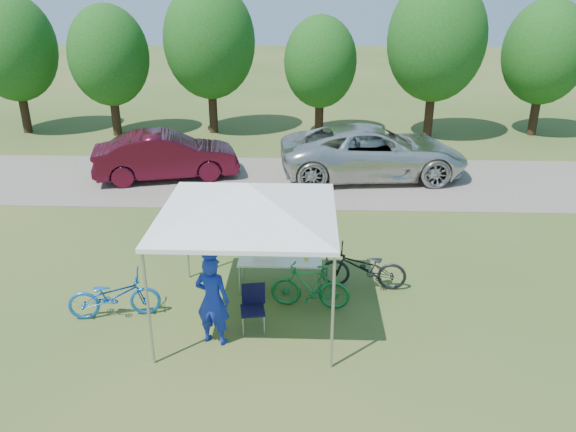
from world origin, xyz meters
name	(u,v)px	position (x,y,z in m)	size (l,w,h in m)	color
ground	(251,316)	(0.00, 0.00, 0.00)	(100.00, 100.00, 0.00)	#2D5119
gravel_strip	(275,181)	(0.00, 8.00, 0.01)	(24.00, 5.00, 0.02)	gray
canopy	(247,187)	(0.00, 0.00, 2.65)	(4.53, 4.53, 3.00)	#A5A5AA
treeline	(276,48)	(-0.29, 14.05, 3.53)	(24.89, 4.28, 6.30)	#382314
folding_table	(280,260)	(0.52, 1.08, 0.66)	(1.71, 0.71, 0.70)	white
folding_chair	(253,303)	(0.09, -0.34, 0.50)	(0.50, 0.52, 0.85)	black
cooler	(265,250)	(0.21, 1.08, 0.89)	(0.49, 0.34, 0.36)	white
ice_cream_cup	(306,259)	(1.06, 1.03, 0.74)	(0.08, 0.08, 0.06)	yellow
cyclist	(213,300)	(-0.56, -0.84, 0.86)	(0.63, 0.41, 1.71)	#1429A6
bike_blue	(114,296)	(-2.60, -0.09, 0.45)	(0.60, 1.73, 0.91)	blue
bike_green	(310,286)	(1.14, 0.38, 0.47)	(0.44, 1.57, 0.95)	#197234
bike_dark	(364,268)	(2.26, 1.19, 0.47)	(0.62, 1.77, 0.93)	black
minivan	(373,152)	(3.18, 8.54, 0.86)	(2.79, 6.05, 1.68)	silver
sedan	(166,156)	(-3.54, 8.15, 0.77)	(1.60, 4.58, 1.51)	#450B1A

